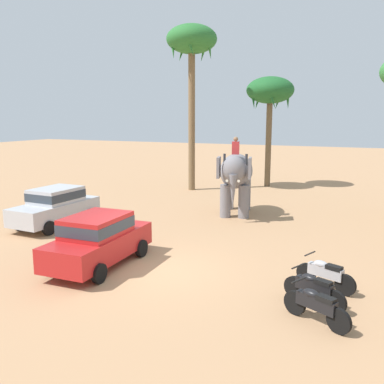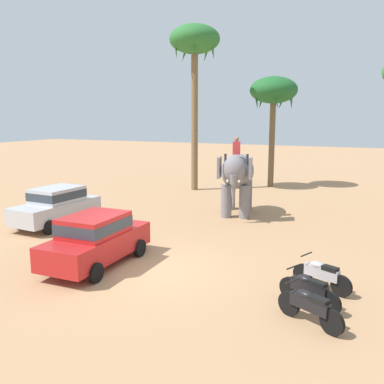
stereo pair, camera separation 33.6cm
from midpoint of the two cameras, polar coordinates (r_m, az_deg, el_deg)
The scene contains 9 objects.
ground_plane at distance 13.59m, azimuth -5.45°, elevation -10.45°, with size 120.00×120.00×0.00m, color tan.
car_sedan_foreground at distance 13.90m, azimuth -12.36°, elevation -6.14°, with size 1.99×4.16×1.70m.
car_parked_far_side at distance 19.51m, azimuth -17.61°, elevation -1.66°, with size 1.99×4.16×1.70m.
elephant_with_mahout at distance 20.54m, azimuth 6.66°, elevation 2.34°, with size 2.38×4.02×3.88m.
motorcycle_nearest_camera at distance 10.43m, azimuth 16.76°, elevation -14.74°, with size 1.65×0.93×0.94m.
motorcycle_second_in_row at distance 11.33m, azimuth 16.59°, elevation -12.66°, with size 1.68×0.89×0.94m.
motorcycle_mid_row at distance 12.43m, azimuth 18.09°, elevation -10.68°, with size 1.70×0.84×0.94m.
palm_tree_near_hut at distance 27.73m, azimuth 0.73°, elevation 19.37°, with size 3.20×3.20×10.52m.
palm_tree_left_of_road at distance 29.29m, azimuth 11.45°, elevation 13.17°, with size 3.20×3.20×7.48m.
Camera 2 is at (6.68, -10.84, 4.80)m, focal length 38.88 mm.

